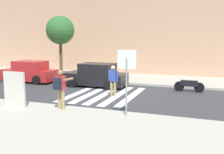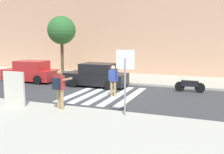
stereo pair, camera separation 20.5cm
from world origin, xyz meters
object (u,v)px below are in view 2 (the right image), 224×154
Objects in this scene: parked_car_black at (97,76)px; street_tree_west at (62,31)px; pedestrian_crossing at (113,79)px; stop_sign at (125,68)px; photographer_with_backpack at (60,86)px; advertising_board at (14,89)px; parked_car_red at (31,72)px; motorcycle at (190,85)px.

street_tree_west is at bearing 150.63° from parked_car_black.
street_tree_west is (-6.12, 4.72, 2.80)m from pedestrian_crossing.
photographer_with_backpack is (-2.94, -0.16, -0.90)m from stop_sign.
street_tree_west is at bearing 108.10° from advertising_board.
photographer_with_backpack is 2.22m from advertising_board.
pedestrian_crossing is 0.36× the size of street_tree_west.
pedestrian_crossing reaches higher than parked_car_red.
street_tree_west reaches higher than stop_sign.
advertising_board is (-3.26, -4.02, -0.03)m from pedestrian_crossing.
street_tree_west is at bearing 168.87° from motorcycle.
street_tree_west is at bearing 120.92° from photographer_with_backpack.
pedestrian_crossing is 0.42× the size of parked_car_red.
photographer_with_backpack is 1.00× the size of pedestrian_crossing.
stop_sign is at bearing -62.33° from pedestrian_crossing.
photographer_with_backpack is at bearing -59.08° from street_tree_west.
pedestrian_crossing is 1.08× the size of advertising_board.
photographer_with_backpack is at bearing -44.00° from parked_car_red.
pedestrian_crossing is 4.78m from motorcycle.
stop_sign is at bearing -46.01° from street_tree_west.
motorcycle is 10.72m from street_tree_west.
pedestrian_crossing is 3.24m from parked_car_black.
photographer_with_backpack reaches higher than motorcycle.
photographer_with_backpack reaches higher than pedestrian_crossing.
photographer_with_backpack is 0.98× the size of motorcycle.
parked_car_red and parked_car_black have the same top height.
motorcycle is (4.94, 6.46, -0.75)m from photographer_with_backpack.
advertising_board is (-5.13, -0.47, -1.12)m from stop_sign.
photographer_with_backpack reaches higher than parked_car_black.
street_tree_west reaches higher than motorcycle.
parked_car_black is 0.86× the size of street_tree_west.
stop_sign is at bearing 5.25° from advertising_board.
parked_car_black is at bearing 123.41° from stop_sign.
parked_car_red is at bearing -178.48° from motorcycle.
stop_sign is 7.32m from parked_car_black.
photographer_with_backpack is at bearing -127.38° from motorcycle.
parked_car_red is 5.36m from parked_car_black.
pedestrian_crossing is 7.85m from parked_car_red.
photographer_with_backpack is at bearing -176.95° from stop_sign.
advertising_board is at bearing -57.09° from parked_car_red.
advertising_board is at bearing -174.75° from stop_sign.
street_tree_west is at bearing 59.51° from parked_car_red.
parked_car_red is at bearing 147.20° from stop_sign.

